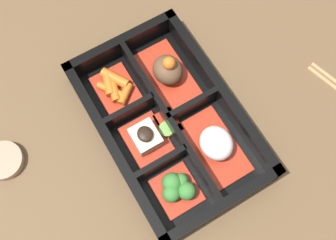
# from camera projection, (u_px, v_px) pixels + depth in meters

# --- Properties ---
(ground_plane) EXTENTS (3.00, 3.00, 0.00)m
(ground_plane) POSITION_uv_depth(u_px,v_px,m) (168.00, 126.00, 0.59)
(ground_plane) COLOR brown
(bento_base) EXTENTS (0.30, 0.19, 0.01)m
(bento_base) POSITION_uv_depth(u_px,v_px,m) (168.00, 124.00, 0.59)
(bento_base) COLOR black
(bento_base) RESTS_ON ground_plane
(bento_rim) EXTENTS (0.30, 0.19, 0.04)m
(bento_rim) POSITION_uv_depth(u_px,v_px,m) (167.00, 121.00, 0.57)
(bento_rim) COLOR black
(bento_rim) RESTS_ON ground_plane
(bowl_stew) EXTENTS (0.11, 0.06, 0.05)m
(bowl_stew) POSITION_uv_depth(u_px,v_px,m) (168.00, 71.00, 0.59)
(bowl_stew) COLOR #B22D19
(bowl_stew) RESTS_ON bento_base
(bowl_rice) EXTENTS (0.11, 0.06, 0.04)m
(bowl_rice) POSITION_uv_depth(u_px,v_px,m) (216.00, 144.00, 0.55)
(bowl_rice) COLOR #B22D19
(bowl_rice) RESTS_ON bento_base
(bowl_carrots) EXTENTS (0.07, 0.06, 0.02)m
(bowl_carrots) POSITION_uv_depth(u_px,v_px,m) (115.00, 87.00, 0.59)
(bowl_carrots) COLOR #B22D19
(bowl_carrots) RESTS_ON bento_base
(bowl_tofu) EXTENTS (0.07, 0.06, 0.03)m
(bowl_tofu) POSITION_uv_depth(u_px,v_px,m) (146.00, 138.00, 0.56)
(bowl_tofu) COLOR #B22D19
(bowl_tofu) RESTS_ON bento_base
(bowl_greens) EXTENTS (0.06, 0.06, 0.03)m
(bowl_greens) POSITION_uv_depth(u_px,v_px,m) (177.00, 188.00, 0.54)
(bowl_greens) COLOR #B22D19
(bowl_greens) RESTS_ON bento_base
(bowl_pickles) EXTENTS (0.04, 0.03, 0.01)m
(bowl_pickles) POSITION_uv_depth(u_px,v_px,m) (168.00, 126.00, 0.57)
(bowl_pickles) COLOR #B22D19
(bowl_pickles) RESTS_ON bento_base
(sauce_dish) EXTENTS (0.06, 0.06, 0.01)m
(sauce_dish) POSITION_uv_depth(u_px,v_px,m) (3.00, 161.00, 0.57)
(sauce_dish) COLOR gray
(sauce_dish) RESTS_ON ground_plane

